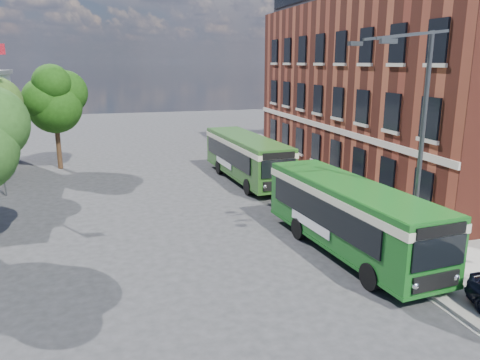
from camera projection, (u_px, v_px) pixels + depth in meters
name	position (u px, v px, depth m)	size (l,w,h in m)	color
ground	(273.00, 257.00, 19.49)	(120.00, 120.00, 0.00)	#28282A
pavement	(336.00, 193.00, 28.79)	(6.00, 48.00, 0.15)	gray
kerb_line	(290.00, 198.00, 28.00)	(0.12, 48.00, 0.01)	beige
brick_office	(405.00, 76.00, 32.68)	(12.10, 26.00, 14.20)	maroon
street_lamp	(413.00, 146.00, 17.73)	(2.96, 2.38, 9.00)	#373A3C
bus_stop_sign	(461.00, 246.00, 16.69)	(0.35, 0.08, 2.52)	#373A3C
bus_front	(349.00, 212.00, 19.51)	(3.51, 10.28, 3.02)	#17581A
bus_rear	(246.00, 154.00, 31.66)	(3.32, 10.79, 3.02)	#28561E
pedestrian_a	(392.00, 236.00, 19.06)	(0.63, 0.41, 1.73)	black
pedestrian_b	(429.00, 233.00, 19.58)	(0.76, 0.59, 1.55)	black
tree_right	(55.00, 99.00, 34.43)	(4.61, 4.38, 7.78)	#3A2515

